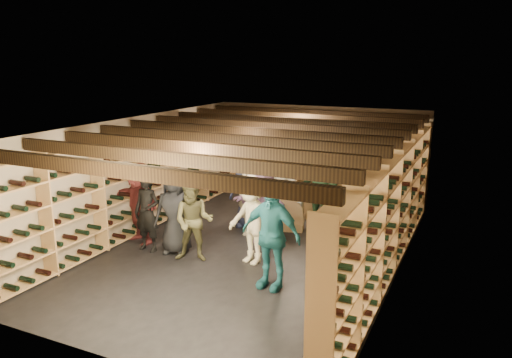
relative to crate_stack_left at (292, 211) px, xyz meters
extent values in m
plane|color=black|center=(-0.32, -1.34, -0.42)|extent=(8.00, 8.00, 0.00)
cube|color=tan|center=(-0.32, 2.66, 0.78)|extent=(5.50, 0.02, 2.40)
cube|color=tan|center=(-0.32, -5.34, 0.78)|extent=(5.50, 0.02, 2.40)
cube|color=tan|center=(-3.07, -1.34, 0.78)|extent=(0.02, 8.00, 2.40)
cube|color=tan|center=(2.43, -1.34, 0.78)|extent=(0.02, 8.00, 2.40)
cube|color=beige|center=(-0.32, -1.34, 1.98)|extent=(5.50, 8.00, 0.01)
cube|color=black|center=(-0.32, -4.84, 1.83)|extent=(5.40, 0.12, 0.18)
cube|color=black|center=(-0.32, -3.96, 1.83)|extent=(5.40, 0.12, 0.18)
cube|color=black|center=(-0.32, -3.09, 1.83)|extent=(5.40, 0.12, 0.18)
cube|color=black|center=(-0.32, -2.21, 1.83)|extent=(5.40, 0.12, 0.18)
cube|color=black|center=(-0.32, -1.34, 1.83)|extent=(5.40, 0.12, 0.18)
cube|color=black|center=(-0.32, -0.46, 1.83)|extent=(5.40, 0.12, 0.18)
cube|color=black|center=(-0.32, 0.41, 1.83)|extent=(5.40, 0.12, 0.18)
cube|color=black|center=(-0.32, 1.29, 1.83)|extent=(5.40, 0.12, 0.18)
cube|color=black|center=(-0.32, 2.16, 1.83)|extent=(5.40, 0.12, 0.18)
cube|color=tan|center=(-2.89, -1.34, 0.65)|extent=(0.32, 7.50, 2.15)
cube|color=tan|center=(2.25, -1.34, 0.65)|extent=(0.32, 7.50, 2.15)
cube|color=tan|center=(-0.32, 2.49, 0.65)|extent=(4.70, 0.30, 2.15)
cube|color=tan|center=(0.00, 0.00, -0.34)|extent=(0.57, 0.44, 0.17)
cube|color=tan|center=(0.00, 0.00, -0.17)|extent=(0.57, 0.44, 0.17)
cube|color=tan|center=(0.00, 0.00, 0.00)|extent=(0.57, 0.44, 0.17)
cube|color=tan|center=(0.00, 0.00, 0.17)|extent=(0.57, 0.44, 0.17)
cube|color=tan|center=(0.00, 0.00, 0.34)|extent=(0.57, 0.44, 0.17)
cube|color=tan|center=(-0.06, 0.95, -0.34)|extent=(0.59, 0.51, 0.17)
cube|color=tan|center=(-0.06, 0.95, -0.17)|extent=(0.59, 0.51, 0.17)
cube|color=tan|center=(-0.06, 0.95, 0.00)|extent=(0.59, 0.51, 0.17)
cube|color=tan|center=(-0.06, 0.95, 0.17)|extent=(0.59, 0.51, 0.17)
cube|color=tan|center=(1.58, -0.04, -0.34)|extent=(0.50, 0.34, 0.17)
imported|color=black|center=(-1.53, -2.10, 0.38)|extent=(0.88, 0.68, 1.60)
imported|color=black|center=(-2.06, -2.24, 0.32)|extent=(0.56, 0.37, 1.49)
imported|color=brown|center=(-1.01, -2.28, 0.32)|extent=(0.87, 0.77, 1.49)
imported|color=#F1E8BE|center=(-0.03, -1.94, 0.38)|extent=(1.17, 0.89, 1.60)
imported|color=teal|center=(0.67, -2.68, 0.45)|extent=(1.07, 0.53, 1.75)
imported|color=maroon|center=(-2.50, -1.90, 0.39)|extent=(1.57, 0.98, 1.62)
imported|color=#1E2644|center=(-0.90, -0.17, 0.52)|extent=(0.95, 0.65, 1.88)
imported|color=gray|center=(-0.59, -0.62, 0.53)|extent=(0.76, 0.56, 1.92)
imported|color=beige|center=(-0.33, -0.04, 0.50)|extent=(1.23, 0.75, 1.86)
imported|color=#285434|center=(0.61, -0.04, 0.43)|extent=(1.07, 0.63, 1.71)
imported|color=slate|center=(-0.21, -1.02, 0.34)|extent=(1.49, 0.95, 1.54)
imported|color=#39383D|center=(1.46, -0.23, 0.35)|extent=(0.84, 0.64, 1.55)
camera|label=1|loc=(3.60, -9.48, 3.17)|focal=35.00mm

